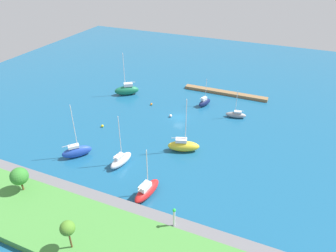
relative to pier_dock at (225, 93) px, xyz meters
name	(u,v)px	position (x,y,z in m)	size (l,w,h in m)	color
water	(179,118)	(7.71, 19.32, -0.44)	(160.00, 160.00, 0.00)	#19567F
pier_dock	(225,93)	(0.00, 0.00, 0.00)	(25.53, 2.08, 0.88)	olive
breakwater	(106,205)	(7.71, 54.56, 0.13)	(62.76, 3.92, 1.14)	slate
shoreline_park	(83,233)	(7.71, 61.18, 0.26)	(59.60, 12.27, 1.39)	#478C3D
harbor_beacon	(174,216)	(-5.20, 54.56, 2.85)	(0.56, 0.56, 3.73)	silver
park_tree_west	(67,228)	(7.19, 64.43, 4.96)	(2.22, 2.22, 5.17)	brown
park_tree_mideast	(19,176)	(23.26, 57.89, 4.09)	(3.19, 3.19, 4.75)	brown
sailboat_green_west_end	(127,90)	(27.71, 12.10, 1.11)	(7.50, 6.33, 13.10)	#19724C
sailboat_red_near_pier	(147,190)	(2.47, 48.98, 0.74)	(3.26, 7.24, 9.99)	red
sailboat_white_far_north	(121,160)	(11.56, 42.90, 0.73)	(3.04, 6.33, 11.52)	white
sailboat_gray_far_south	(236,115)	(-6.20, 13.26, 0.40)	(5.59, 2.60, 7.74)	gray
sailboat_yellow_lone_south	(183,146)	(1.30, 33.04, 0.91)	(7.43, 4.63, 12.86)	yellow
sailboat_navy_lone_north	(205,102)	(3.58, 9.93, 0.65)	(3.26, 5.09, 8.20)	#141E4C
sailboat_blue_along_channel	(77,151)	(21.83, 44.20, 0.93)	(5.71, 5.98, 12.52)	#2347B2
mooring_buoy_yellow	(102,126)	(23.81, 31.53, -0.10)	(0.67, 0.67, 0.67)	yellow
mooring_buoy_orange	(151,104)	(17.71, 15.62, -0.13)	(0.62, 0.62, 0.62)	orange
mooring_buoy_white	(171,116)	(9.91, 19.92, -0.05)	(0.77, 0.77, 0.77)	white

